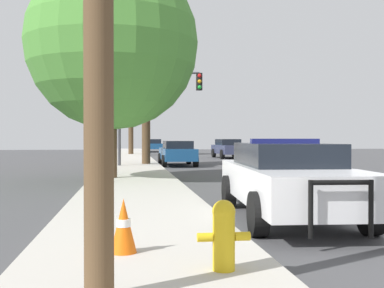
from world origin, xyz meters
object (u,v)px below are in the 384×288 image
Objects in this scene: fire_hydrant at (224,233)px; tree_sidewalk_far at (131,97)px; car_background_oncoming at (228,148)px; tree_sidewalk_mid at (146,75)px; tree_sidewalk_near at (113,44)px; police_car at (287,178)px; car_background_midblock at (177,152)px; traffic_light at (154,96)px; car_background_distant at (153,145)px; traffic_cone at (124,225)px.

fire_hydrant is 37.23m from tree_sidewalk_far.
tree_sidewalk_far reaches higher than car_background_oncoming.
tree_sidewalk_mid is (0.71, -15.85, -0.18)m from tree_sidewalk_far.
tree_sidewalk_near reaches higher than tree_sidewalk_mid.
fire_hydrant is 0.11× the size of tree_sidewalk_far.
police_car is 17.51m from car_background_midblock.
traffic_light is 12.84m from car_background_oncoming.
car_background_distant reaches higher than traffic_cone.
traffic_light is 0.73× the size of tree_sidewalk_mid.
car_background_distant reaches higher than car_background_midblock.
tree_sidewalk_far is at bearing 89.46° from traffic_cone.
tree_sidewalk_far is 15.87m from tree_sidewalk_mid.
tree_sidewalk_near is (-0.81, -24.77, -0.24)m from tree_sidewalk_far.
car_background_oncoming is at bearing -73.66° from car_background_distant.
tree_sidewalk_near reaches higher than fire_hydrant.
police_car is at bearing 62.21° from fire_hydrant.
car_background_midblock is at bearing 82.27° from traffic_cone.
tree_sidewalk_mid is at bearing 87.03° from traffic_cone.
car_background_distant is at bearing 87.90° from fire_hydrant.
police_car is 0.69× the size of tree_sidewalk_near.
car_background_midblock is at bearing 70.51° from tree_sidewalk_near.
fire_hydrant is at bearing -41.14° from traffic_cone.
fire_hydrant is 1.13× the size of traffic_cone.
tree_sidewalk_far is 1.01× the size of tree_sidewalk_mid.
fire_hydrant is 19.93m from traffic_light.
car_background_oncoming is 10.42m from car_background_midblock.
car_background_oncoming is at bearing 66.30° from tree_sidewalk_near.
traffic_light is 1.09× the size of car_background_midblock.
car_background_distant is (1.39, 27.16, -2.92)m from traffic_light.
police_car is 1.18× the size of car_background_midblock.
tree_sidewalk_far is 0.88× the size of tree_sidewalk_near.
tree_sidewalk_mid reaches higher than traffic_light.
traffic_cone is at bearing 73.54° from car_background_oncoming.
traffic_light is 19.07m from traffic_cone.
traffic_light is at bearing -86.47° from tree_sidewalk_far.
tree_sidewalk_near is at bearing -103.99° from traffic_light.
police_car is 17.88m from tree_sidewalk_mid.
police_car is 7.94× the size of traffic_cone.
tree_sidewalk_near is (-1.54, 12.17, 4.32)m from fire_hydrant.
car_background_oncoming is 10.60m from tree_sidewalk_far.
traffic_light is 0.72× the size of tree_sidewalk_far.
tree_sidewalk_far is (-1.07, 17.26, 1.43)m from traffic_light.
traffic_light reaches higher than car_background_distant.
car_background_distant is 0.66× the size of tree_sidewalk_mid.
fire_hydrant is 1.42m from traffic_cone.
car_background_distant is (-4.81, 16.29, -0.03)m from car_background_oncoming.
car_background_distant is 0.66× the size of tree_sidewalk_far.
tree_sidewalk_far is at bearing 91.13° from fire_hydrant.
tree_sidewalk_far is at bearing 93.53° from traffic_light.
car_background_distant is at bearing 84.63° from tree_sidewalk_near.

